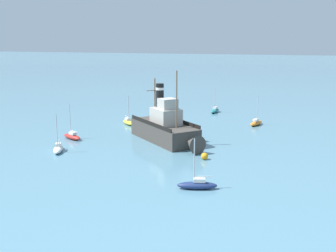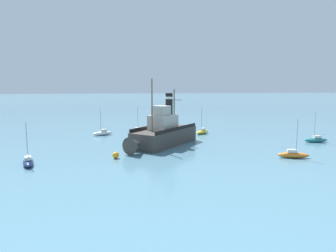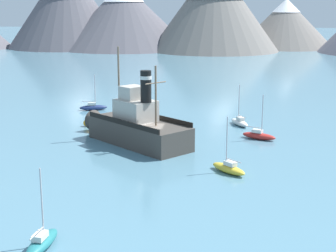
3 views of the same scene
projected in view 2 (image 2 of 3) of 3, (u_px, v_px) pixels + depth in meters
ground_plane at (175, 143)px, 47.28m from camera, size 600.00×600.00×0.00m
old_tugboat at (163, 133)px, 44.76m from camera, size 12.96×12.14×9.90m
sailboat_teal at (316, 140)px, 47.49m from camera, size 1.43×3.88×4.90m
sailboat_white at (103, 133)px, 54.29m from camera, size 2.59×3.91×4.90m
sailboat_yellow at (202, 131)px, 55.84m from camera, size 3.41×3.52×4.90m
sailboat_red at (137, 130)px, 57.16m from camera, size 3.88×2.72×4.90m
sailboat_orange at (293, 154)px, 37.24m from camera, size 2.17×3.96×4.90m
sailboat_navy at (28, 162)px, 33.71m from camera, size 3.96×2.12×4.90m
mooring_buoy at (116, 155)px, 36.93m from camera, size 0.83×0.83×0.83m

